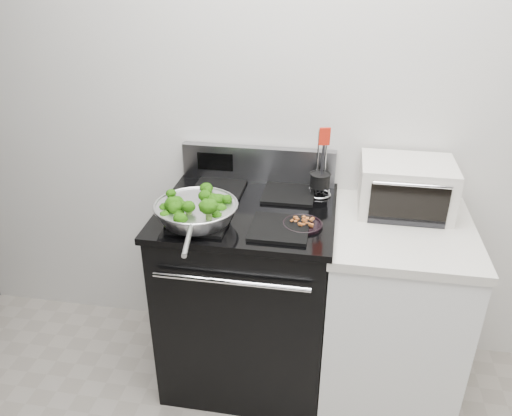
% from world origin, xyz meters
% --- Properties ---
extents(back_wall, '(4.00, 0.02, 2.70)m').
position_xyz_m(back_wall, '(0.00, 1.75, 1.35)').
color(back_wall, silver).
rests_on(back_wall, ground).
extents(gas_range, '(0.79, 0.69, 1.13)m').
position_xyz_m(gas_range, '(-0.30, 1.41, 0.49)').
color(gas_range, black).
rests_on(gas_range, floor).
extents(counter, '(0.62, 0.68, 0.92)m').
position_xyz_m(counter, '(0.39, 1.41, 0.46)').
color(counter, white).
rests_on(counter, floor).
extents(skillet, '(0.36, 0.56, 0.08)m').
position_xyz_m(skillet, '(-0.48, 1.24, 1.00)').
color(skillet, silver).
rests_on(skillet, gas_range).
extents(broccoli_pile, '(0.28, 0.28, 0.10)m').
position_xyz_m(broccoli_pile, '(-0.49, 1.24, 1.02)').
color(broccoli_pile, black).
rests_on(broccoli_pile, skillet).
extents(bacon_plate, '(0.17, 0.17, 0.04)m').
position_xyz_m(bacon_plate, '(-0.04, 1.29, 0.97)').
color(bacon_plate, black).
rests_on(bacon_plate, gas_range).
extents(utensil_holder, '(0.11, 0.11, 0.34)m').
position_xyz_m(utensil_holder, '(0.01, 1.60, 1.01)').
color(utensil_holder, silver).
rests_on(utensil_holder, gas_range).
extents(toaster_oven, '(0.41, 0.31, 0.23)m').
position_xyz_m(toaster_oven, '(0.40, 1.57, 1.04)').
color(toaster_oven, beige).
rests_on(toaster_oven, counter).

